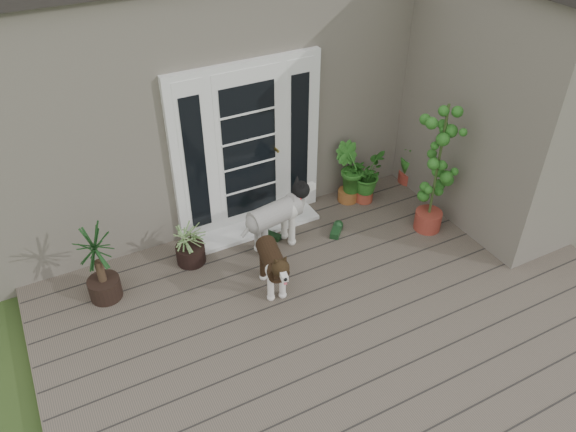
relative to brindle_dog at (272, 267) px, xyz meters
name	(u,v)px	position (x,y,z in m)	size (l,w,h in m)	color
deck	(356,329)	(0.52, -0.92, -0.37)	(6.20, 4.60, 0.12)	#6B5B4C
house_main	(201,60)	(0.52, 3.33, 1.12)	(7.40, 4.00, 3.10)	#665E54
house_wing	(514,104)	(3.42, 0.18, 1.12)	(1.60, 2.40, 3.10)	#665E54
door_unit	(248,148)	(0.32, 1.28, 0.76)	(1.90, 0.14, 2.15)	white
door_step	(258,226)	(0.32, 1.08, -0.29)	(1.60, 0.40, 0.05)	white
brindle_dog	(272,267)	(0.00, 0.00, 0.00)	(0.32, 0.75, 0.62)	#311F11
white_dog	(275,223)	(0.36, 0.64, 0.05)	(0.38, 0.88, 0.73)	beige
spider_plant	(189,241)	(-0.66, 0.86, -0.01)	(0.57, 0.57, 0.61)	#93B670
yucca	(99,263)	(-1.69, 0.73, 0.17)	(0.67, 0.67, 0.96)	black
herb_a	(365,181)	(1.88, 0.97, 0.01)	(0.50, 0.50, 0.64)	#1D5F1B
herb_b	(349,180)	(1.68, 1.08, 0.01)	(0.43, 0.43, 0.64)	#18541E
herb_c	(410,165)	(2.72, 1.08, -0.04)	(0.35, 0.35, 0.55)	#1B5E1A
sapling	(437,168)	(2.25, 0.07, 0.58)	(0.53, 0.53, 1.79)	#225F1B
clog_left	(271,235)	(0.39, 0.82, -0.27)	(0.13, 0.28, 0.08)	black
clog_right	(336,230)	(1.16, 0.52, -0.26)	(0.15, 0.33, 0.10)	#163719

